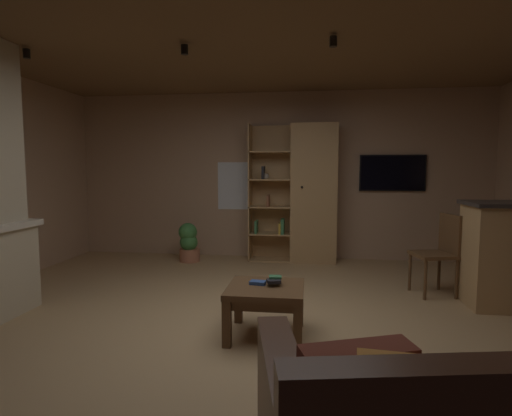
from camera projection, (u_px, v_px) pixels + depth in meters
name	position (u px, v px, depth m)	size (l,w,h in m)	color
floor	(250.00, 330.00, 3.66)	(6.56, 6.12, 0.02)	tan
wall_back	(278.00, 176.00, 6.58)	(6.68, 0.06, 2.64)	tan
ceiling	(250.00, 22.00, 3.41)	(6.56, 6.12, 0.02)	brown
window_pane_back	(240.00, 186.00, 6.65)	(0.73, 0.01, 0.77)	white
bookshelf_cabinet	(308.00, 194.00, 6.28)	(1.34, 0.41, 2.11)	tan
coffee_table	(266.00, 296.00, 3.48)	(0.64, 0.62, 0.43)	brown
table_book_0	(258.00, 283.00, 3.53)	(0.13, 0.09, 0.03)	#2D4C8C
table_book_1	(274.00, 281.00, 3.48)	(0.11, 0.10, 0.03)	black
table_book_2	(275.00, 277.00, 3.53)	(0.11, 0.09, 0.02)	#387247
dining_chair	(440.00, 249.00, 4.62)	(0.50, 0.50, 0.92)	brown
potted_floor_plant	(189.00, 242.00, 6.32)	(0.32, 0.31, 0.60)	#B77051
wall_mounted_tv	(392.00, 173.00, 6.28)	(0.98, 0.06, 0.55)	black
track_light_spot_0	(27.00, 54.00, 4.06)	(0.07, 0.07, 0.09)	black
track_light_spot_1	(185.00, 50.00, 3.92)	(0.07, 0.07, 0.09)	black
track_light_spot_2	(333.00, 42.00, 3.67)	(0.07, 0.07, 0.09)	black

